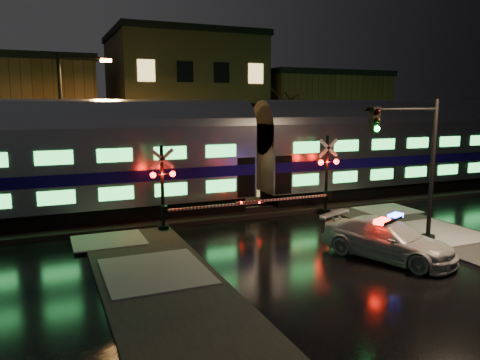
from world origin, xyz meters
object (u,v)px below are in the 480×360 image
Objects in this scene: streetlight at (68,121)px; traffic_light at (415,169)px; crossing_signal_right at (321,183)px; crossing_signal_left at (171,196)px; police_car at (388,239)px.

traffic_light is at bearing -44.66° from streetlight.
streetlight is (-12.21, 6.69, 3.22)m from crossing_signal_right.
traffic_light is at bearing -34.13° from crossing_signal_left.
crossing_signal_right is 0.99× the size of traffic_light.
police_car is at bearing -148.54° from traffic_light.
crossing_signal_left is (-6.73, 7.05, 0.93)m from police_car.
police_car is 0.97× the size of crossing_signal_left.
crossing_signal_right reaches higher than police_car.
crossing_signal_right is at bearing 102.26° from traffic_light.
police_car is at bearing -101.98° from crossing_signal_right.
streetlight is (-12.87, 12.72, 1.73)m from traffic_light.
crossing_signal_right is at bearing -28.72° from streetlight.
crossing_signal_left is at bearing -59.26° from streetlight.
streetlight reaches higher than crossing_signal_left.
traffic_light reaches higher than crossing_signal_left.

